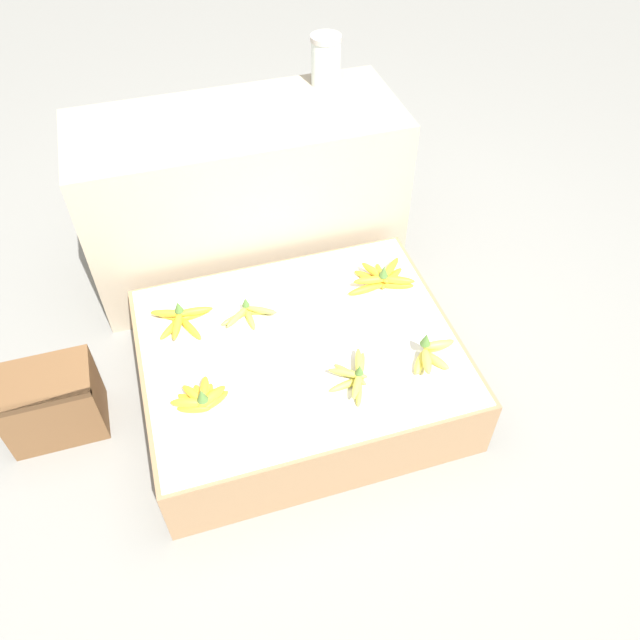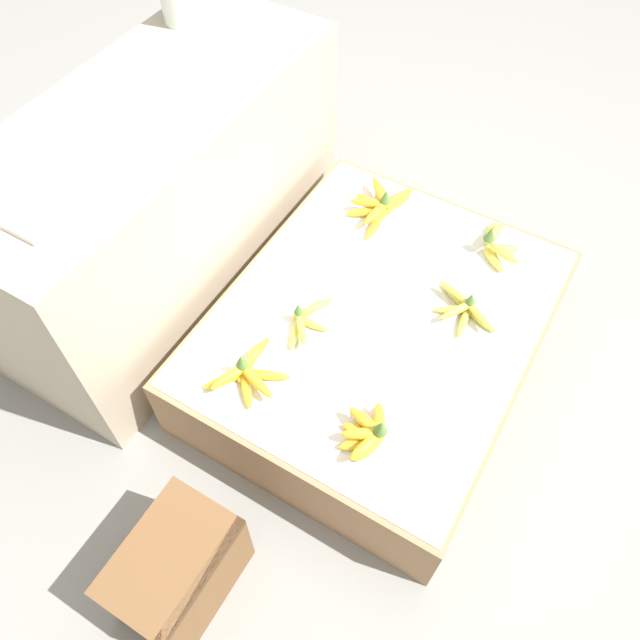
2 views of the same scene
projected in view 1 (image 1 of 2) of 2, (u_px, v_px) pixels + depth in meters
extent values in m
plane|color=gray|center=(301.00, 390.00, 2.43)|extent=(10.00, 10.00, 0.00)
cube|color=#997551|center=(300.00, 368.00, 2.33)|extent=(1.13, 0.92, 0.27)
cube|color=silver|center=(299.00, 344.00, 2.23)|extent=(1.09, 0.89, 0.00)
cube|color=tan|center=(244.00, 197.00, 2.67)|extent=(1.32, 0.54, 0.74)
cube|color=brown|center=(52.00, 403.00, 2.22)|extent=(0.33, 0.22, 0.28)
cube|color=#4E3520|center=(40.00, 404.00, 2.06)|extent=(0.33, 0.02, 0.02)
ellipsoid|color=gold|center=(215.00, 401.00, 2.04)|extent=(0.11, 0.08, 0.03)
ellipsoid|color=gold|center=(208.00, 397.00, 2.05)|extent=(0.07, 0.11, 0.03)
ellipsoid|color=gold|center=(200.00, 397.00, 2.05)|extent=(0.05, 0.11, 0.03)
ellipsoid|color=gold|center=(192.00, 402.00, 2.04)|extent=(0.10, 0.10, 0.03)
ellipsoid|color=gold|center=(194.00, 408.00, 2.02)|extent=(0.12, 0.06, 0.03)
ellipsoid|color=gold|center=(212.00, 396.00, 2.02)|extent=(0.11, 0.08, 0.03)
ellipsoid|color=gold|center=(204.00, 390.00, 2.03)|extent=(0.06, 0.11, 0.03)
ellipsoid|color=gold|center=(194.00, 395.00, 2.02)|extent=(0.08, 0.11, 0.03)
ellipsoid|color=gold|center=(188.00, 403.00, 2.00)|extent=(0.12, 0.06, 0.03)
cone|color=#4C7533|center=(202.00, 395.00, 1.97)|extent=(0.04, 0.04, 0.05)
ellipsoid|color=gold|center=(361.00, 368.00, 2.14)|extent=(0.08, 0.13, 0.02)
ellipsoid|color=gold|center=(350.00, 374.00, 2.12)|extent=(0.09, 0.13, 0.02)
ellipsoid|color=gold|center=(347.00, 384.00, 2.09)|extent=(0.14, 0.04, 0.02)
ellipsoid|color=gold|center=(359.00, 390.00, 2.08)|extent=(0.07, 0.14, 0.02)
ellipsoid|color=gold|center=(359.00, 364.00, 2.12)|extent=(0.07, 0.14, 0.02)
ellipsoid|color=gold|center=(348.00, 373.00, 2.09)|extent=(0.13, 0.09, 0.02)
ellipsoid|color=gold|center=(357.00, 383.00, 2.07)|extent=(0.09, 0.13, 0.02)
cone|color=#4C7533|center=(360.00, 369.00, 2.06)|extent=(0.03, 0.03, 0.04)
ellipsoid|color=#DBCC4C|center=(420.00, 363.00, 2.15)|extent=(0.09, 0.11, 0.03)
ellipsoid|color=#DBCC4C|center=(436.00, 360.00, 2.16)|extent=(0.08, 0.11, 0.03)
ellipsoid|color=#DBCC4C|center=(441.00, 346.00, 2.20)|extent=(0.11, 0.05, 0.03)
ellipsoid|color=#DBCC4C|center=(427.00, 361.00, 2.12)|extent=(0.06, 0.12, 0.03)
ellipsoid|color=#DBCC4C|center=(438.00, 345.00, 2.17)|extent=(0.11, 0.04, 0.03)
cone|color=#4C7533|center=(426.00, 339.00, 2.13)|extent=(0.04, 0.04, 0.05)
ellipsoid|color=gold|center=(169.00, 316.00, 2.31)|extent=(0.13, 0.11, 0.03)
ellipsoid|color=gold|center=(173.00, 327.00, 2.27)|extent=(0.13, 0.12, 0.03)
ellipsoid|color=gold|center=(190.00, 328.00, 2.26)|extent=(0.08, 0.14, 0.03)
ellipsoid|color=gold|center=(191.00, 316.00, 2.31)|extent=(0.15, 0.05, 0.03)
ellipsoid|color=gold|center=(170.00, 313.00, 2.28)|extent=(0.15, 0.07, 0.03)
ellipsoid|color=gold|center=(177.00, 325.00, 2.24)|extent=(0.07, 0.15, 0.03)
ellipsoid|color=gold|center=(193.00, 311.00, 2.28)|extent=(0.15, 0.04, 0.03)
cone|color=#4C7533|center=(178.00, 306.00, 2.25)|extent=(0.03, 0.03, 0.05)
ellipsoid|color=gold|center=(235.00, 318.00, 2.30)|extent=(0.12, 0.06, 0.02)
ellipsoid|color=gold|center=(250.00, 318.00, 2.30)|extent=(0.03, 0.12, 0.02)
ellipsoid|color=gold|center=(258.00, 312.00, 2.32)|extent=(0.12, 0.05, 0.02)
ellipsoid|color=gold|center=(237.00, 317.00, 2.27)|extent=(0.11, 0.10, 0.02)
ellipsoid|color=gold|center=(261.00, 310.00, 2.30)|extent=(0.12, 0.08, 0.02)
cone|color=#4C7533|center=(246.00, 302.00, 2.28)|extent=(0.03, 0.03, 0.04)
ellipsoid|color=gold|center=(395.00, 285.00, 2.42)|extent=(0.15, 0.08, 0.03)
ellipsoid|color=gold|center=(390.00, 278.00, 2.44)|extent=(0.14, 0.10, 0.03)
ellipsoid|color=gold|center=(380.00, 276.00, 2.45)|extent=(0.06, 0.15, 0.03)
ellipsoid|color=gold|center=(370.00, 278.00, 2.44)|extent=(0.11, 0.13, 0.03)
ellipsoid|color=gold|center=(366.00, 289.00, 2.40)|extent=(0.15, 0.04, 0.03)
ellipsoid|color=gold|center=(396.00, 280.00, 2.39)|extent=(0.15, 0.09, 0.03)
ellipsoid|color=gold|center=(390.00, 269.00, 2.44)|extent=(0.13, 0.12, 0.03)
ellipsoid|color=gold|center=(375.00, 273.00, 2.42)|extent=(0.09, 0.15, 0.03)
ellipsoid|color=gold|center=(372.00, 280.00, 2.39)|extent=(0.15, 0.05, 0.03)
cone|color=#4C7533|center=(384.00, 271.00, 2.37)|extent=(0.04, 0.04, 0.05)
cylinder|color=silver|center=(326.00, 63.00, 2.53)|extent=(0.12, 0.12, 0.18)
cylinder|color=#B7B2A8|center=(326.00, 38.00, 2.46)|extent=(0.13, 0.13, 0.02)
cube|color=white|center=(132.00, 137.00, 2.29)|extent=(0.27, 0.21, 0.02)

